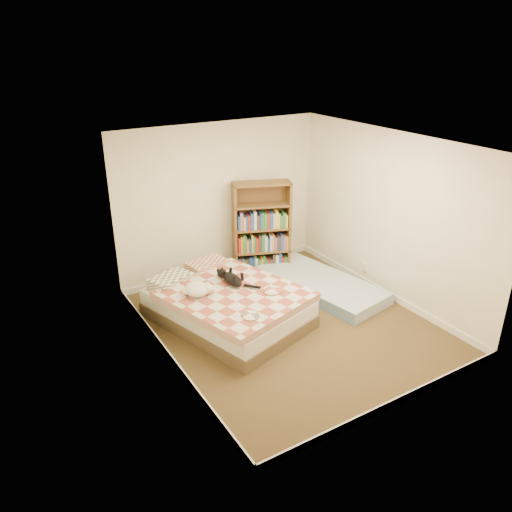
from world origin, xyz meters
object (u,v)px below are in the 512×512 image
black_cat (231,278)px  white_dog (198,289)px  bed (226,304)px  floor_mattress (321,285)px  bookshelf (261,240)px

black_cat → white_dog: white_dog is taller
bed → black_cat: bearing=16.6°
floor_mattress → bed: bearing=170.5°
bookshelf → floor_mattress: size_ratio=0.75×
bookshelf → floor_mattress: bearing=-47.4°
bookshelf → floor_mattress: bookshelf is taller
bookshelf → black_cat: (-1.12, -1.03, 0.01)m
bookshelf → white_dog: bearing=-125.6°
white_dog → black_cat: bearing=-4.3°
white_dog → bookshelf: bearing=21.0°
floor_mattress → white_dog: size_ratio=4.99×
bed → floor_mattress: size_ratio=1.18×
black_cat → floor_mattress: bearing=-13.4°
bed → floor_mattress: bearing=-15.4°
bed → white_dog: 0.53m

